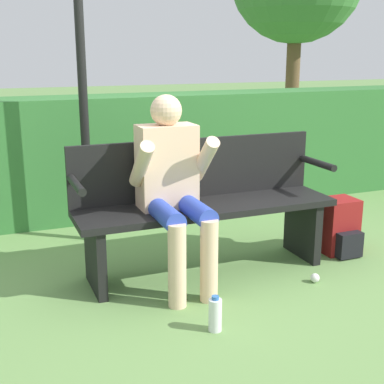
{
  "coord_description": "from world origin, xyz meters",
  "views": [
    {
      "loc": [
        -1.4,
        -3.2,
        1.51
      ],
      "look_at": [
        -0.15,
        -0.1,
        0.62
      ],
      "focal_mm": 50.0,
      "sensor_mm": 36.0,
      "label": 1
    }
  ],
  "objects_px": {
    "water_bottle": "(215,314)",
    "park_bench": "(203,203)",
    "person_seated": "(173,182)",
    "signpost": "(80,37)",
    "backpack": "(339,227)"
  },
  "relations": [
    {
      "from": "person_seated",
      "to": "water_bottle",
      "type": "bearing_deg",
      "value": -90.93
    },
    {
      "from": "water_bottle",
      "to": "person_seated",
      "type": "bearing_deg",
      "value": 89.07
    },
    {
      "from": "person_seated",
      "to": "water_bottle",
      "type": "relative_size",
      "value": 5.97
    },
    {
      "from": "water_bottle",
      "to": "park_bench",
      "type": "bearing_deg",
      "value": 71.36
    },
    {
      "from": "person_seated",
      "to": "signpost",
      "type": "height_order",
      "value": "signpost"
    },
    {
      "from": "water_bottle",
      "to": "signpost",
      "type": "relative_size",
      "value": 0.07
    },
    {
      "from": "backpack",
      "to": "signpost",
      "type": "relative_size",
      "value": 0.14
    },
    {
      "from": "park_bench",
      "to": "water_bottle",
      "type": "bearing_deg",
      "value": -108.64
    },
    {
      "from": "person_seated",
      "to": "park_bench",
      "type": "bearing_deg",
      "value": 26.63
    },
    {
      "from": "park_bench",
      "to": "person_seated",
      "type": "height_order",
      "value": "person_seated"
    },
    {
      "from": "water_bottle",
      "to": "signpost",
      "type": "xyz_separation_m",
      "value": [
        -0.34,
        1.73,
        1.5
      ]
    },
    {
      "from": "person_seated",
      "to": "backpack",
      "type": "height_order",
      "value": "person_seated"
    },
    {
      "from": "park_bench",
      "to": "water_bottle",
      "type": "height_order",
      "value": "park_bench"
    },
    {
      "from": "backpack",
      "to": "signpost",
      "type": "distance_m",
      "value": 2.43
    },
    {
      "from": "park_bench",
      "to": "signpost",
      "type": "relative_size",
      "value": 0.61
    }
  ]
}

